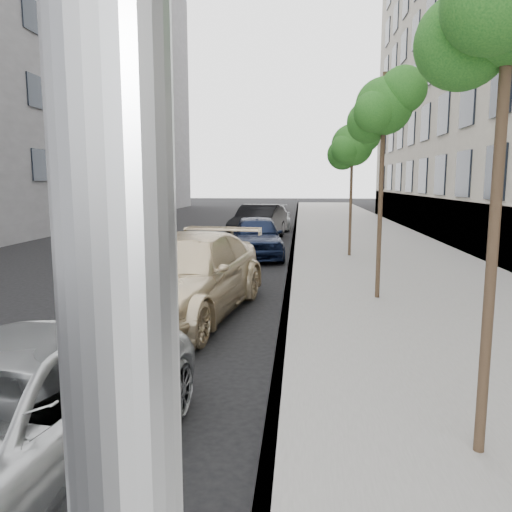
# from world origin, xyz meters

# --- Properties ---
(sidewalk) EXTENTS (6.40, 72.00, 0.14)m
(sidewalk) POSITION_xyz_m (4.30, 24.00, 0.07)
(sidewalk) COLOR gray
(sidewalk) RESTS_ON ground
(curb) EXTENTS (0.15, 72.00, 0.14)m
(curb) POSITION_xyz_m (1.18, 24.00, 0.07)
(curb) COLOR #9E9B93
(curb) RESTS_ON ground
(tree_mid) EXTENTS (1.59, 1.39, 4.95)m
(tree_mid) POSITION_xyz_m (3.23, 8.00, 4.30)
(tree_mid) COLOR #38281C
(tree_mid) RESTS_ON sidewalk
(tree_far) EXTENTS (1.76, 1.56, 4.69)m
(tree_far) POSITION_xyz_m (3.23, 14.50, 3.96)
(tree_far) COLOR #38281C
(tree_far) RESTS_ON sidewalk
(suv) EXTENTS (3.16, 5.97, 1.65)m
(suv) POSITION_xyz_m (-0.89, 6.55, 0.82)
(suv) COLOR beige
(suv) RESTS_ON ground
(sedan_blue) EXTENTS (2.30, 4.63, 1.52)m
(sedan_blue) POSITION_xyz_m (-0.10, 14.68, 0.76)
(sedan_blue) COLOR black
(sedan_blue) RESTS_ON ground
(sedan_black) EXTENTS (2.53, 5.22, 1.65)m
(sedan_black) POSITION_xyz_m (-0.47, 20.00, 0.82)
(sedan_black) COLOR black
(sedan_black) RESTS_ON ground
(sedan_rear) EXTENTS (2.12, 4.88, 1.40)m
(sedan_rear) POSITION_xyz_m (-0.10, 25.51, 0.70)
(sedan_rear) COLOR #95989C
(sedan_rear) RESTS_ON ground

